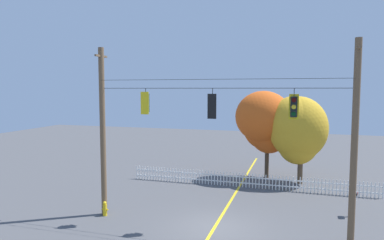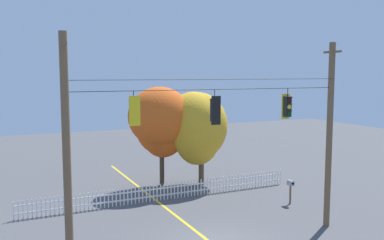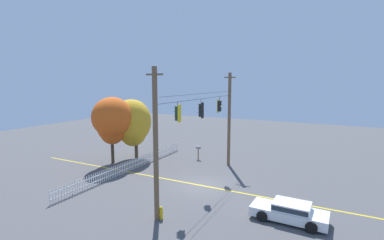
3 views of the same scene
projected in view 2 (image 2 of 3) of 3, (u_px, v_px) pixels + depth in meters
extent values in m
cylinder|color=brown|center=(67.00, 158.00, 15.10)|extent=(0.30, 0.30, 8.99)
cylinder|color=brown|center=(329.00, 136.00, 20.33)|extent=(0.30, 0.30, 8.99)
cube|color=brown|center=(63.00, 44.00, 14.66)|extent=(0.10, 1.10, 0.10)
cube|color=brown|center=(332.00, 52.00, 19.89)|extent=(0.10, 1.10, 0.10)
cylinder|color=black|center=(218.00, 89.00, 17.46)|extent=(12.16, 0.02, 0.02)
cylinder|color=black|center=(221.00, 79.00, 17.19)|extent=(12.16, 0.02, 0.02)
cylinder|color=black|center=(133.00, 95.00, 15.93)|extent=(0.03, 0.03, 0.29)
cube|color=yellow|center=(135.00, 111.00, 15.87)|extent=(0.43, 0.02, 1.14)
cube|color=#1E3323|center=(134.00, 111.00, 15.99)|extent=(0.30, 0.24, 0.92)
cylinder|color=#410706|center=(132.00, 102.00, 16.08)|extent=(0.20, 0.03, 0.20)
cube|color=#1E3323|center=(132.00, 99.00, 16.11)|extent=(0.22, 0.12, 0.06)
cylinder|color=yellow|center=(133.00, 110.00, 16.11)|extent=(0.20, 0.03, 0.20)
cube|color=#1E3323|center=(132.00, 107.00, 16.14)|extent=(0.22, 0.12, 0.06)
cylinder|color=#073513|center=(133.00, 118.00, 16.15)|extent=(0.20, 0.03, 0.20)
cube|color=#1E3323|center=(132.00, 115.00, 16.17)|extent=(0.22, 0.12, 0.06)
cylinder|color=black|center=(215.00, 94.00, 17.41)|extent=(0.03, 0.03, 0.38)
cube|color=black|center=(216.00, 110.00, 17.37)|extent=(0.43, 0.02, 1.20)
cube|color=black|center=(215.00, 110.00, 17.49)|extent=(0.30, 0.24, 0.97)
cylinder|color=#410706|center=(213.00, 102.00, 17.57)|extent=(0.20, 0.03, 0.20)
cube|color=black|center=(213.00, 99.00, 17.60)|extent=(0.22, 0.12, 0.06)
cylinder|color=yellow|center=(213.00, 110.00, 17.61)|extent=(0.20, 0.03, 0.20)
cube|color=black|center=(213.00, 107.00, 17.64)|extent=(0.22, 0.12, 0.06)
cylinder|color=#073513|center=(213.00, 118.00, 17.64)|extent=(0.20, 0.03, 0.20)
cube|color=black|center=(212.00, 115.00, 17.67)|extent=(0.22, 0.12, 0.06)
cylinder|color=black|center=(288.00, 92.00, 19.01)|extent=(0.03, 0.03, 0.38)
cube|color=yellow|center=(286.00, 106.00, 19.19)|extent=(0.43, 0.02, 1.15)
cube|color=black|center=(287.00, 107.00, 19.08)|extent=(0.30, 0.24, 0.93)
cylinder|color=#410706|center=(289.00, 100.00, 18.92)|extent=(0.20, 0.03, 0.20)
cube|color=black|center=(290.00, 98.00, 18.87)|extent=(0.22, 0.12, 0.06)
cylinder|color=yellow|center=(289.00, 107.00, 18.96)|extent=(0.20, 0.03, 0.20)
cube|color=black|center=(290.00, 104.00, 18.90)|extent=(0.22, 0.12, 0.06)
cylinder|color=#073513|center=(289.00, 114.00, 18.99)|extent=(0.20, 0.03, 0.20)
cube|color=black|center=(290.00, 111.00, 18.94)|extent=(0.22, 0.12, 0.06)
cube|color=white|center=(14.00, 211.00, 21.52)|extent=(0.06, 0.04, 1.00)
cube|color=white|center=(18.00, 210.00, 21.61)|extent=(0.06, 0.04, 1.00)
cube|color=white|center=(23.00, 210.00, 21.71)|extent=(0.06, 0.04, 1.00)
cube|color=white|center=(28.00, 209.00, 21.80)|extent=(0.06, 0.04, 1.00)
cube|color=white|center=(32.00, 209.00, 21.90)|extent=(0.06, 0.04, 1.00)
cube|color=white|center=(37.00, 208.00, 21.99)|extent=(0.06, 0.04, 1.00)
cube|color=white|center=(41.00, 207.00, 22.09)|extent=(0.06, 0.04, 1.00)
cube|color=white|center=(46.00, 207.00, 22.18)|extent=(0.06, 0.04, 1.00)
cube|color=white|center=(50.00, 206.00, 22.28)|extent=(0.06, 0.04, 1.00)
cube|color=white|center=(55.00, 206.00, 22.37)|extent=(0.06, 0.04, 1.00)
cube|color=white|center=(59.00, 205.00, 22.47)|extent=(0.06, 0.04, 1.00)
cube|color=white|center=(63.00, 205.00, 22.56)|extent=(0.06, 0.04, 1.00)
cube|color=white|center=(67.00, 204.00, 22.66)|extent=(0.06, 0.04, 1.00)
cube|color=white|center=(72.00, 204.00, 22.75)|extent=(0.06, 0.04, 1.00)
cube|color=white|center=(76.00, 203.00, 22.85)|extent=(0.06, 0.04, 1.00)
cube|color=white|center=(80.00, 202.00, 22.94)|extent=(0.06, 0.04, 1.00)
cube|color=white|center=(84.00, 202.00, 23.04)|extent=(0.06, 0.04, 1.00)
cube|color=white|center=(88.00, 201.00, 23.13)|extent=(0.06, 0.04, 1.00)
cube|color=white|center=(92.00, 201.00, 23.23)|extent=(0.06, 0.04, 1.00)
cube|color=white|center=(97.00, 200.00, 23.32)|extent=(0.06, 0.04, 1.00)
cube|color=white|center=(101.00, 200.00, 23.42)|extent=(0.06, 0.04, 1.00)
cube|color=white|center=(105.00, 199.00, 23.51)|extent=(0.06, 0.04, 1.00)
cube|color=white|center=(108.00, 199.00, 23.61)|extent=(0.06, 0.04, 1.00)
cube|color=white|center=(112.00, 198.00, 23.70)|extent=(0.06, 0.04, 1.00)
cube|color=white|center=(116.00, 198.00, 23.80)|extent=(0.06, 0.04, 1.00)
cube|color=white|center=(120.00, 197.00, 23.89)|extent=(0.06, 0.04, 1.00)
cube|color=white|center=(124.00, 197.00, 23.99)|extent=(0.06, 0.04, 1.00)
cube|color=white|center=(128.00, 196.00, 24.08)|extent=(0.06, 0.04, 1.00)
cube|color=white|center=(132.00, 196.00, 24.18)|extent=(0.06, 0.04, 1.00)
cube|color=white|center=(135.00, 195.00, 24.27)|extent=(0.06, 0.04, 1.00)
cube|color=white|center=(139.00, 195.00, 24.37)|extent=(0.06, 0.04, 1.00)
cube|color=white|center=(143.00, 194.00, 24.46)|extent=(0.06, 0.04, 1.00)
cube|color=white|center=(146.00, 194.00, 24.56)|extent=(0.06, 0.04, 1.00)
cube|color=white|center=(150.00, 194.00, 24.65)|extent=(0.06, 0.04, 1.00)
cube|color=white|center=(153.00, 193.00, 24.75)|extent=(0.06, 0.04, 1.00)
cube|color=white|center=(157.00, 193.00, 24.84)|extent=(0.06, 0.04, 1.00)
cube|color=white|center=(161.00, 192.00, 24.94)|extent=(0.06, 0.04, 1.00)
cube|color=white|center=(164.00, 192.00, 25.03)|extent=(0.06, 0.04, 1.00)
cube|color=white|center=(168.00, 191.00, 25.13)|extent=(0.06, 0.04, 1.00)
cube|color=white|center=(171.00, 191.00, 25.22)|extent=(0.06, 0.04, 1.00)
cube|color=white|center=(174.00, 190.00, 25.32)|extent=(0.06, 0.04, 1.00)
cube|color=white|center=(178.00, 190.00, 25.41)|extent=(0.06, 0.04, 1.00)
cube|color=white|center=(181.00, 190.00, 25.51)|extent=(0.06, 0.04, 1.00)
cube|color=white|center=(185.00, 189.00, 25.60)|extent=(0.06, 0.04, 1.00)
cube|color=white|center=(188.00, 189.00, 25.69)|extent=(0.06, 0.04, 1.00)
cube|color=white|center=(191.00, 188.00, 25.79)|extent=(0.06, 0.04, 1.00)
cube|color=white|center=(195.00, 188.00, 25.88)|extent=(0.06, 0.04, 1.00)
cube|color=white|center=(198.00, 187.00, 25.98)|extent=(0.06, 0.04, 1.00)
cube|color=white|center=(201.00, 187.00, 26.07)|extent=(0.06, 0.04, 1.00)
cube|color=white|center=(204.00, 187.00, 26.17)|extent=(0.06, 0.04, 1.00)
cube|color=white|center=(207.00, 186.00, 26.26)|extent=(0.06, 0.04, 1.00)
cube|color=white|center=(211.00, 186.00, 26.36)|extent=(0.06, 0.04, 1.00)
cube|color=white|center=(214.00, 185.00, 26.45)|extent=(0.06, 0.04, 1.00)
cube|color=white|center=(217.00, 185.00, 26.55)|extent=(0.06, 0.04, 1.00)
cube|color=white|center=(220.00, 185.00, 26.64)|extent=(0.06, 0.04, 1.00)
cube|color=white|center=(223.00, 184.00, 26.74)|extent=(0.06, 0.04, 1.00)
cube|color=white|center=(226.00, 184.00, 26.83)|extent=(0.06, 0.04, 1.00)
cube|color=white|center=(229.00, 183.00, 26.93)|extent=(0.06, 0.04, 1.00)
cube|color=white|center=(232.00, 183.00, 27.02)|extent=(0.06, 0.04, 1.00)
cube|color=white|center=(235.00, 183.00, 27.12)|extent=(0.06, 0.04, 1.00)
cube|color=white|center=(238.00, 182.00, 27.21)|extent=(0.06, 0.04, 1.00)
cube|color=white|center=(241.00, 182.00, 27.31)|extent=(0.06, 0.04, 1.00)
cube|color=white|center=(244.00, 182.00, 27.40)|extent=(0.06, 0.04, 1.00)
cube|color=white|center=(247.00, 181.00, 27.50)|extent=(0.06, 0.04, 1.00)
cube|color=white|center=(250.00, 181.00, 27.59)|extent=(0.06, 0.04, 1.00)
cube|color=white|center=(253.00, 180.00, 27.69)|extent=(0.06, 0.04, 1.00)
cube|color=white|center=(256.00, 180.00, 27.78)|extent=(0.06, 0.04, 1.00)
cube|color=white|center=(258.00, 180.00, 27.88)|extent=(0.06, 0.04, 1.00)
cube|color=white|center=(261.00, 179.00, 27.97)|extent=(0.06, 0.04, 1.00)
cube|color=white|center=(264.00, 179.00, 28.07)|extent=(0.06, 0.04, 1.00)
cube|color=white|center=(267.00, 179.00, 28.16)|extent=(0.06, 0.04, 1.00)
cube|color=white|center=(269.00, 178.00, 28.26)|extent=(0.06, 0.04, 1.00)
cube|color=white|center=(272.00, 178.00, 28.35)|extent=(0.06, 0.04, 1.00)
cube|color=white|center=(275.00, 178.00, 28.45)|extent=(0.06, 0.04, 1.00)
cube|color=white|center=(278.00, 177.00, 28.54)|extent=(0.06, 0.04, 1.00)
cube|color=white|center=(280.00, 177.00, 28.64)|extent=(0.06, 0.04, 1.00)
cube|color=white|center=(166.00, 195.00, 25.13)|extent=(16.81, 0.03, 0.08)
cube|color=white|center=(166.00, 188.00, 25.08)|extent=(16.81, 0.03, 0.08)
cylinder|color=#473828|center=(162.00, 166.00, 28.33)|extent=(0.31, 0.31, 2.68)
ellipsoid|color=#DB5619|center=(164.00, 136.00, 28.12)|extent=(2.85, 2.37, 2.95)
ellipsoid|color=#DB5619|center=(157.00, 124.00, 27.65)|extent=(2.94, 2.43, 3.87)
ellipsoid|color=#DB5619|center=(160.00, 116.00, 27.47)|extent=(4.19, 3.58, 3.88)
cylinder|color=brown|center=(201.00, 169.00, 28.45)|extent=(0.36, 0.36, 2.10)
ellipsoid|color=gold|center=(197.00, 140.00, 28.33)|extent=(2.97, 2.87, 3.35)
ellipsoid|color=gold|center=(198.00, 126.00, 28.17)|extent=(4.16, 3.52, 4.58)
ellipsoid|color=gold|center=(194.00, 122.00, 28.09)|extent=(3.72, 3.67, 4.05)
cube|color=brown|center=(290.00, 195.00, 24.27)|extent=(0.08, 0.08, 1.08)
cube|color=#99999E|center=(291.00, 184.00, 24.20)|extent=(0.22, 0.44, 0.20)
cylinder|color=#99999E|center=(291.00, 182.00, 24.19)|extent=(0.22, 0.44, 0.22)
cube|color=red|center=(293.00, 182.00, 24.16)|extent=(0.02, 0.08, 0.12)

